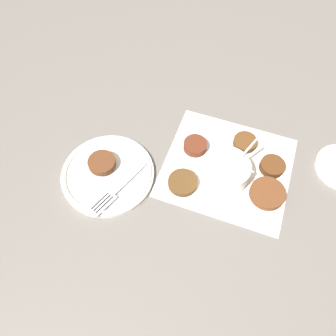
{
  "coord_description": "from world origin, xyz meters",
  "views": [
    {
      "loc": [
        -0.05,
        -0.43,
        0.68
      ],
      "look_at": [
        -0.13,
        -0.04,
        0.02
      ],
      "focal_mm": 35.0,
      "sensor_mm": 36.0,
      "label": 1
    }
  ],
  "objects_px": {
    "serving_plate": "(108,174)",
    "fork": "(113,193)",
    "sauce_bowl": "(226,173)",
    "fritter_on_plate": "(102,163)"
  },
  "relations": [
    {
      "from": "serving_plate",
      "to": "fork",
      "type": "distance_m",
      "value": 0.06
    },
    {
      "from": "sauce_bowl",
      "to": "fritter_on_plate",
      "type": "relative_size",
      "value": 1.72
    },
    {
      "from": "sauce_bowl",
      "to": "fork",
      "type": "xyz_separation_m",
      "value": [
        -0.24,
        -0.1,
        -0.01
      ]
    },
    {
      "from": "fritter_on_plate",
      "to": "fork",
      "type": "xyz_separation_m",
      "value": [
        0.05,
        -0.07,
        -0.01
      ]
    },
    {
      "from": "sauce_bowl",
      "to": "fritter_on_plate",
      "type": "height_order",
      "value": "sauce_bowl"
    },
    {
      "from": "fritter_on_plate",
      "to": "fork",
      "type": "relative_size",
      "value": 0.41
    },
    {
      "from": "sauce_bowl",
      "to": "serving_plate",
      "type": "height_order",
      "value": "sauce_bowl"
    },
    {
      "from": "fritter_on_plate",
      "to": "fork",
      "type": "distance_m",
      "value": 0.08
    },
    {
      "from": "serving_plate",
      "to": "fork",
      "type": "relative_size",
      "value": 1.37
    },
    {
      "from": "sauce_bowl",
      "to": "fork",
      "type": "relative_size",
      "value": 0.7
    }
  ]
}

